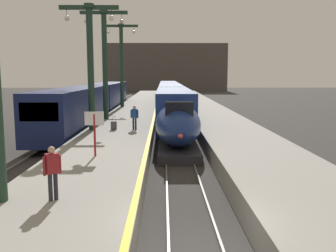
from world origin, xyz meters
The scene contains 17 objects.
platform_left centered at (-4.05, 24.75, 0.53)m, with size 4.80×110.00×1.05m, color gray.
platform_right centered at (4.05, 24.75, 0.53)m, with size 4.80×110.00×1.05m, color gray.
platform_left_safety_stripe centered at (-1.77, 24.75, 1.05)m, with size 0.20×107.80×0.01m, color yellow.
rail_main_left centered at (-0.75, 27.50, 0.06)m, with size 0.08×110.00×0.12m, color slate.
rail_main_right centered at (0.75, 27.50, 0.06)m, with size 0.08×110.00×0.12m, color slate.
rail_secondary_left centered at (-8.85, 27.50, 0.06)m, with size 0.08×110.00×0.12m, color slate.
rail_secondary_right centered at (-7.35, 27.50, 0.06)m, with size 0.08×110.00×0.12m, color slate.
highspeed_train_main centered at (0.00, 37.55, 1.96)m, with size 2.92×57.00×3.60m.
regional_train_adjacent centered at (-8.10, 30.00, 2.13)m, with size 2.85×36.60×3.80m.
station_column_mid centered at (-5.90, 16.32, 6.24)m, with size 4.00×0.68×8.56m.
station_column_far centered at (-5.90, 22.65, 6.61)m, with size 4.00×0.68×9.24m.
station_column_distant centered at (-5.90, 35.46, 6.88)m, with size 4.00×0.68×9.76m.
passenger_near_edge centered at (-2.93, 16.31, 2.04)m, with size 0.56×0.29×1.69m.
passenger_mid_platform centered at (-4.29, 1.51, 2.04)m, with size 0.47×0.41×1.69m.
rolling_suitcase centered at (-4.39, 16.29, 1.35)m, with size 0.40×0.22×0.98m.
departure_info_board centered at (-4.14, 7.78, 2.56)m, with size 0.90×0.10×2.12m.
terminus_back_wall centered at (0.00, 102.00, 7.00)m, with size 36.00×2.00×14.00m, color #4C4742.
Camera 1 is at (-0.88, -9.57, 4.90)m, focal length 39.79 mm.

